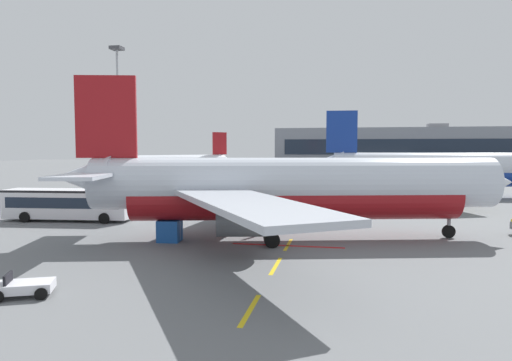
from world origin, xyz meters
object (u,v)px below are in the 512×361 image
Objects in this scene: airliner_foreground at (288,188)px; apron_light_mast_near at (118,101)px; uld_cargo_container at (170,231)px; apron_shuttle_bus at (69,202)px; fuel_service_truck at (104,189)px; ground_power_truck at (435,194)px; airliner_mid_left at (176,164)px; airliner_far_center at (438,169)px.

apron_light_mast_near reaches higher than airliner_foreground.
airliner_foreground reaches higher than uld_cargo_container.
apron_shuttle_bus is 16.06m from fuel_service_truck.
fuel_service_truck is at bearing 142.85° from airliner_foreground.
airliner_foreground is at bearing -46.54° from apron_light_mast_near.
airliner_foreground is 4.68× the size of ground_power_truck.
airliner_mid_left is 15.46× the size of uld_cargo_container.
apron_light_mast_near is at bearing 108.55° from apron_shuttle_bus.
airliner_foreground is 46.01m from apron_light_mast_near.
airliner_mid_left is at bearing 139.75° from ground_power_truck.
apron_light_mast_near is (-4.33, 12.46, 12.61)m from fuel_service_truck.
fuel_service_truck is at bearing -81.91° from airliner_mid_left.
apron_shuttle_bus reaches higher than uld_cargo_container.
fuel_service_truck is (5.84, -41.05, -1.80)m from airliner_mid_left.
airliner_far_center is 2.88× the size of apron_shuttle_bus.
airliner_far_center is 49.23m from apron_light_mast_near.
airliner_foreground is 26.01m from ground_power_truck.
airliner_mid_left reaches higher than apron_shuttle_bus.
airliner_far_center is 46.12m from fuel_service_truck.
apron_light_mast_near is (-9.30, 27.72, 12.51)m from apron_shuttle_bus.
fuel_service_truck reaches higher than apron_shuttle_bus.
apron_shuttle_bus is (-38.81, -29.56, -2.24)m from airliner_far_center.
ground_power_truck is (36.09, 16.61, -0.10)m from apron_shuttle_bus.
airliner_far_center is 45.03m from uld_cargo_container.
airliner_mid_left reaches higher than uld_cargo_container.
airliner_mid_left is 1.18× the size of apron_light_mast_near.
airliner_mid_left is 30.61m from apron_light_mast_near.
airliner_foreground is at bearing 15.75° from uld_cargo_container.
apron_shuttle_bus is 1.66× the size of ground_power_truck.
uld_cargo_container is at bearing -29.02° from apron_shuttle_bus.
airliner_mid_left is (-32.35, 61.14, -0.51)m from airliner_foreground.
uld_cargo_container is at bearing -69.44° from airliner_mid_left.
airliner_mid_left is 41.50m from fuel_service_truck.
airliner_far_center reaches higher than airliner_mid_left.
fuel_service_truck is (-4.98, 15.26, -0.10)m from apron_shuttle_bus.
airliner_far_center is at bearing 63.34° from airliner_foreground.
apron_shuttle_bus is at bearing -142.71° from airliner_far_center.
airliner_mid_left is at bearing 100.87° from apron_shuttle_bus.
airliner_foreground is at bearing -116.66° from airliner_far_center.
apron_light_mast_near is (-22.33, 34.95, 13.46)m from uld_cargo_container.
apron_light_mast_near is at bearing -177.82° from airliner_far_center.
airliner_far_center is 20.35× the size of uld_cargo_container.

